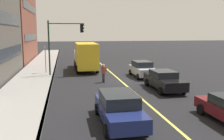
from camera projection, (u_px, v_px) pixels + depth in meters
name	position (u px, v px, depth m)	size (l,w,h in m)	color
ground	(120.00, 81.00, 23.25)	(200.00, 200.00, 0.00)	black
sidewalk_slab	(30.00, 83.00, 21.72)	(80.00, 3.83, 0.15)	gray
curb_edge	(52.00, 82.00, 22.07)	(80.00, 0.16, 0.15)	slate
lane_stripe_center	(120.00, 81.00, 23.24)	(80.00, 0.16, 0.01)	#D8CC4C
car_navy	(119.00, 108.00, 12.30)	(4.76, 1.97, 1.54)	navy
car_silver	(142.00, 69.00, 25.08)	(4.27, 1.93, 1.59)	#A8AAB2
car_black	(164.00, 80.00, 19.51)	(4.72, 2.00, 1.49)	black
truck_yellow	(86.00, 56.00, 29.36)	(8.27, 2.45, 3.23)	silver
pedestrian_with_backpack	(104.00, 72.00, 22.29)	(0.45, 0.46, 1.68)	#383838
traffic_light_mast	(63.00, 38.00, 25.19)	(0.28, 3.66, 5.64)	#1E3823
street_sign_post	(45.00, 57.00, 26.62)	(0.60, 0.08, 3.10)	slate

